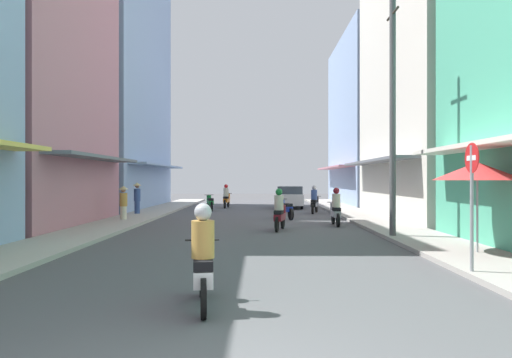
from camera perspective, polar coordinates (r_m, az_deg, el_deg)
name	(u,v)px	position (r m, az deg, el deg)	size (l,w,h in m)	color
ground_plane	(249,226)	(19.43, -0.88, -5.70)	(84.44, 84.44, 0.00)	#4C4C4F
sidewalk_left	(113,225)	(20.33, -16.82, -5.28)	(2.18, 46.38, 0.12)	#ADA89E
sidewalk_right	(385,225)	(20.08, 15.26, -5.35)	(2.18, 46.38, 0.12)	#9E9991
building_left_mid	(13,11)	(22.83, -27.17, 17.51)	(7.05, 9.15, 17.62)	#B7727F
building_left_far	(107,78)	(33.52, -17.45, 11.45)	(7.05, 13.13, 17.17)	#8CA5CC
building_right_mid	(446,48)	(26.08, 21.79, 14.38)	(7.05, 11.79, 16.83)	silver
building_right_far	(379,121)	(37.88, 14.58, 6.71)	(7.05, 12.69, 12.71)	#8CA5CC
motorbike_blue	(285,209)	(22.89, 3.53, -3.57)	(0.77, 1.73, 0.96)	black
motorbike_orange	(227,197)	(31.75, -3.56, -2.20)	(0.55, 1.81, 1.58)	black
motorbike_maroon	(280,212)	(17.88, 2.87, -3.94)	(0.64, 1.78, 1.58)	black
motorbike_green	(210,202)	(29.03, -5.54, -2.81)	(0.67, 1.77, 0.96)	black
motorbike_white	(203,261)	(7.30, -6.41, -9.72)	(0.56, 1.80, 1.58)	black
motorbike_silver	(336,209)	(19.89, 9.52, -3.54)	(0.55, 1.81, 1.58)	black
motorbike_black	(315,201)	(26.85, 7.04, -2.61)	(0.70, 1.76, 1.58)	black
parked_car	(291,197)	(31.59, 4.17, -2.15)	(2.14, 4.25, 1.45)	silver
pedestrian_foreground	(123,202)	(22.18, -15.61, -2.62)	(0.44, 0.44, 1.62)	beige
pedestrian_crossing	(137,197)	(25.63, -14.06, -2.12)	(0.44, 0.44, 1.74)	#334C8C
vendor_umbrella	(477,171)	(13.00, 25.02, 0.86)	(2.16, 2.16, 2.36)	#99999E
utility_pole	(393,115)	(16.01, 16.07, 7.42)	(0.20, 1.20, 7.84)	#4C4C4F
street_sign_no_entry	(472,190)	(10.27, 24.46, -1.22)	(0.07, 0.60, 2.65)	gray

